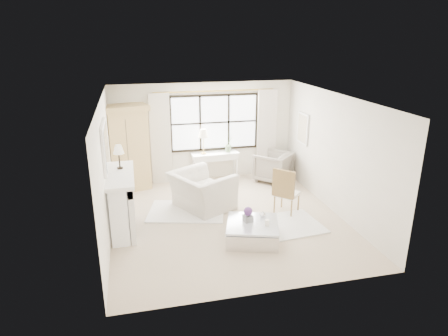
{
  "coord_description": "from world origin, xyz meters",
  "views": [
    {
      "loc": [
        -1.93,
        -7.85,
        3.95
      ],
      "look_at": [
        -0.03,
        0.2,
        1.14
      ],
      "focal_mm": 32.0,
      "sensor_mm": 36.0,
      "label": 1
    }
  ],
  "objects_px": {
    "armoire": "(127,148)",
    "coffee_table": "(252,232)",
    "club_armchair": "(202,191)",
    "console_table": "(215,166)"
  },
  "relations": [
    {
      "from": "club_armchair",
      "to": "coffee_table",
      "type": "xyz_separation_m",
      "value": [
        0.7,
        -1.76,
        -0.25
      ]
    },
    {
      "from": "coffee_table",
      "to": "armoire",
      "type": "bearing_deg",
      "value": 141.75
    },
    {
      "from": "console_table",
      "to": "coffee_table",
      "type": "height_order",
      "value": "console_table"
    },
    {
      "from": "club_armchair",
      "to": "coffee_table",
      "type": "relative_size",
      "value": 1.07
    },
    {
      "from": "club_armchair",
      "to": "coffee_table",
      "type": "height_order",
      "value": "club_armchair"
    },
    {
      "from": "armoire",
      "to": "console_table",
      "type": "height_order",
      "value": "armoire"
    },
    {
      "from": "armoire",
      "to": "console_table",
      "type": "relative_size",
      "value": 1.69
    },
    {
      "from": "armoire",
      "to": "club_armchair",
      "type": "distance_m",
      "value": 2.43
    },
    {
      "from": "armoire",
      "to": "coffee_table",
      "type": "distance_m",
      "value": 4.24
    },
    {
      "from": "armoire",
      "to": "coffee_table",
      "type": "relative_size",
      "value": 1.79
    }
  ]
}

